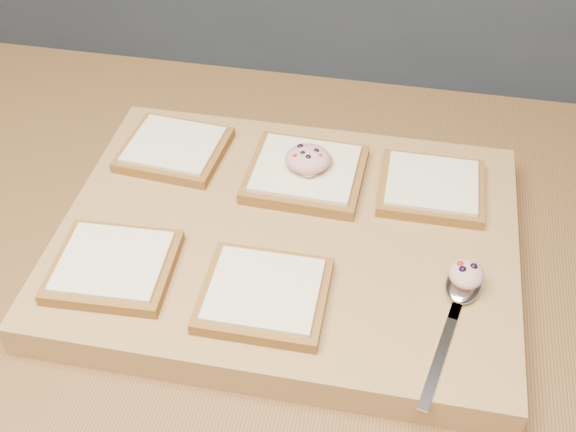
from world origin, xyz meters
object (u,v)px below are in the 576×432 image
Objects in this scene: bread_far_center at (306,173)px; tuna_salad_dollop at (308,159)px; cutting_board at (288,242)px; spoon at (460,294)px.

bread_far_center is 2.59× the size of tuna_salad_dollop.
bread_far_center is 0.02m from tuna_salad_dollop.
bread_far_center is (0.00, 0.08, 0.03)m from cutting_board.
cutting_board is 2.75× the size of spoon.
bread_far_center reaches higher than cutting_board.
tuna_salad_dollop reaches higher than cutting_board.
bread_far_center is at bearing -178.81° from tuna_salad_dollop.
bread_far_center reaches higher than spoon.
tuna_salad_dollop reaches higher than bread_far_center.
cutting_board is at bearing -92.83° from bread_far_center.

